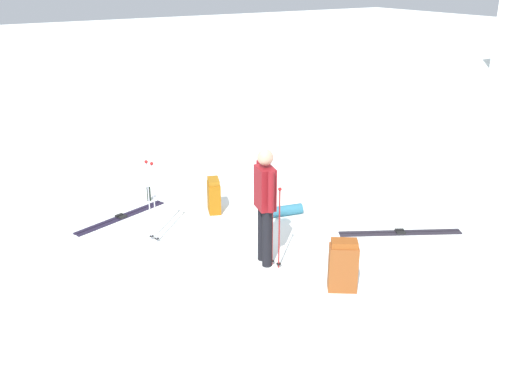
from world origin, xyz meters
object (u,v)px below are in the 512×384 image
skier_standing (265,201)px  ski_pair_far (400,233)px  ski_poles_planted_near (151,198)px  sleeping_mat_rolled (287,210)px  ski_pair_near (121,217)px  backpack_large_dark (214,196)px  backpack_bright (343,266)px  ski_poles_planted_far (276,223)px  thermos_bottle (149,194)px

skier_standing → ski_pair_far: skier_standing is taller
ski_poles_planted_near → sleeping_mat_rolled: 2.41m
ski_pair_near → backpack_large_dark: bearing=67.9°
ski_pair_far → backpack_bright: (0.82, -1.90, 0.34)m
ski_pair_near → ski_poles_planted_far: ski_poles_planted_far is taller
skier_standing → ski_poles_planted_near: bearing=-144.1°
ski_pair_far → backpack_large_dark: 3.17m
skier_standing → ski_poles_planted_near: 1.86m
ski_poles_planted_near → ski_poles_planted_far: (1.67, 1.15, -0.05)m
ski_poles_planted_far → ski_poles_planted_near: bearing=-145.6°
ski_pair_near → ski_poles_planted_near: ski_poles_planted_near is taller
skier_standing → ski_poles_planted_far: bearing=20.0°
ski_pair_far → sleeping_mat_rolled: 1.93m
sleeping_mat_rolled → thermos_bottle: (-1.87, -1.75, 0.04)m
ski_pair_far → thermos_bottle: size_ratio=6.93×
backpack_large_dark → backpack_bright: backpack_bright is taller
backpack_bright → thermos_bottle: backpack_bright is taller
skier_standing → ski_poles_planted_far: skier_standing is taller
skier_standing → thermos_bottle: (-3.08, -0.52, -0.82)m
thermos_bottle → ski_poles_planted_near: bearing=-19.4°
ski_pair_near → thermos_bottle: thermos_bottle is taller
backpack_bright → thermos_bottle: (-4.25, -0.98, -0.22)m
backpack_bright → ski_poles_planted_far: bearing=-158.1°
ski_pair_near → backpack_bright: size_ratio=2.45×
ski_poles_planted_far → thermos_bottle: size_ratio=4.69×
ski_pair_far → ski_poles_planted_near: (-1.84, -3.44, 0.71)m
ski_poles_planted_near → ski_poles_planted_far: ski_poles_planted_near is taller
backpack_large_dark → thermos_bottle: (-1.07, -0.77, -0.17)m
ski_pair_far → ski_poles_planted_near: size_ratio=1.38×
skier_standing → thermos_bottle: skier_standing is taller
backpack_bright → ski_poles_planted_near: 3.10m
skier_standing → backpack_large_dark: size_ratio=2.80×
thermos_bottle → ski_pair_near: bearing=-56.1°
skier_standing → backpack_large_dark: bearing=172.9°
ski_pair_near → ski_pair_far: 4.64m
sleeping_mat_rolled → skier_standing: bearing=-45.4°
skier_standing → ski_pair_far: bearing=81.7°
ski_pair_near → ski_pair_far: (2.95, 3.58, -0.00)m
backpack_large_dark → ski_pair_near: bearing=-112.1°
ski_poles_planted_far → backpack_bright: bearing=21.9°
skier_standing → ski_poles_planted_far: 0.33m
backpack_bright → ski_poles_planted_near: size_ratio=0.55×
ski_pair_near → backpack_bright: (3.78, 1.68, 0.34)m
backpack_large_dark → backpack_bright: bearing=3.8°
skier_standing → backpack_bright: skier_standing is taller
backpack_bright → ski_poles_planted_far: ski_poles_planted_far is taller
ski_poles_planted_far → skier_standing: bearing=-160.0°
ski_pair_near → backpack_bright: bearing=24.0°
thermos_bottle → ski_poles_planted_far: bearing=10.2°
backpack_large_dark → sleeping_mat_rolled: bearing=50.8°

